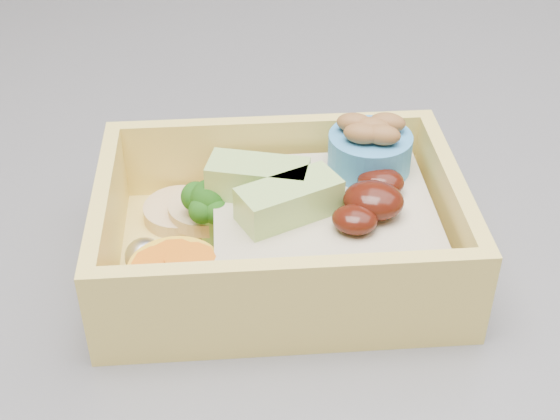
# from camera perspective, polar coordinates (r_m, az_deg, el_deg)

# --- Properties ---
(bento_box) EXTENTS (0.22, 0.19, 0.07)m
(bento_box) POSITION_cam_1_polar(r_m,az_deg,el_deg) (0.42, 0.77, -1.20)
(bento_box) COLOR #F3D364
(bento_box) RESTS_ON island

